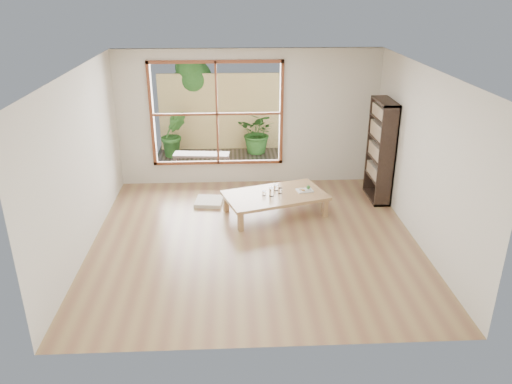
% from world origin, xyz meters
% --- Properties ---
extents(ground, '(5.00, 5.00, 0.00)m').
position_xyz_m(ground, '(0.00, 0.00, 0.00)').
color(ground, '#987B4C').
rests_on(ground, ground).
extents(low_table, '(1.90, 1.42, 0.37)m').
position_xyz_m(low_table, '(0.39, 0.91, 0.33)').
color(low_table, '#A67D50').
rests_on(low_table, ground).
extents(floor_cushion, '(0.54, 0.54, 0.07)m').
position_xyz_m(floor_cushion, '(-0.76, 1.41, 0.03)').
color(floor_cushion, silver).
rests_on(floor_cushion, ground).
extents(bookshelf, '(0.29, 0.82, 1.83)m').
position_xyz_m(bookshelf, '(2.33, 1.50, 0.92)').
color(bookshelf, '#31231B').
rests_on(bookshelf, ground).
extents(glass_tall, '(0.08, 0.08, 0.15)m').
position_xyz_m(glass_tall, '(0.33, 0.83, 0.44)').
color(glass_tall, silver).
rests_on(glass_tall, low_table).
extents(glass_mid, '(0.07, 0.07, 0.10)m').
position_xyz_m(glass_mid, '(0.48, 0.94, 0.42)').
color(glass_mid, silver).
rests_on(glass_mid, low_table).
extents(glass_short, '(0.07, 0.07, 0.10)m').
position_xyz_m(glass_short, '(0.42, 1.08, 0.42)').
color(glass_short, silver).
rests_on(glass_short, low_table).
extents(glass_small, '(0.06, 0.06, 0.08)m').
position_xyz_m(glass_small, '(0.20, 0.87, 0.41)').
color(glass_small, silver).
rests_on(glass_small, low_table).
extents(food_tray, '(0.30, 0.24, 0.09)m').
position_xyz_m(food_tray, '(0.93, 1.04, 0.39)').
color(food_tray, white).
rests_on(food_tray, low_table).
extents(deck, '(2.80, 2.00, 0.05)m').
position_xyz_m(deck, '(-0.60, 3.56, 0.00)').
color(deck, '#3D332C').
rests_on(deck, ground).
extents(garden_bench, '(1.19, 0.44, 0.37)m').
position_xyz_m(garden_bench, '(-0.97, 3.08, 0.33)').
color(garden_bench, '#31231B').
rests_on(garden_bench, deck).
extents(bamboo_fence, '(2.80, 0.06, 1.80)m').
position_xyz_m(bamboo_fence, '(-0.60, 4.56, 0.90)').
color(bamboo_fence, '#DDC571').
rests_on(bamboo_fence, ground).
extents(shrub_right, '(1.10, 1.03, 0.97)m').
position_xyz_m(shrub_right, '(0.28, 4.19, 0.51)').
color(shrub_right, '#2B5E22').
rests_on(shrub_right, deck).
extents(shrub_left, '(0.65, 0.55, 1.05)m').
position_xyz_m(shrub_left, '(-1.63, 4.03, 0.55)').
color(shrub_left, '#2B5E22').
rests_on(shrub_left, deck).
extents(garden_tree, '(1.04, 0.85, 2.22)m').
position_xyz_m(garden_tree, '(-1.28, 4.86, 1.63)').
color(garden_tree, '#4C3D2D').
rests_on(garden_tree, ground).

